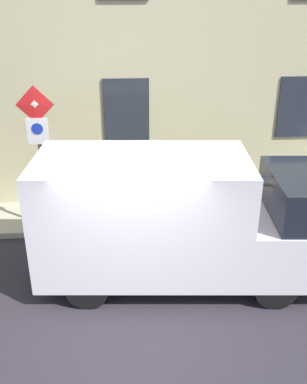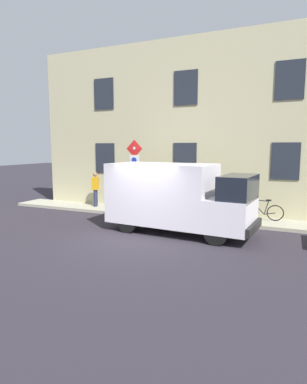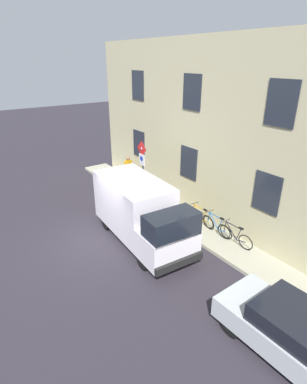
{
  "view_description": "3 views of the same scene",
  "coord_description": "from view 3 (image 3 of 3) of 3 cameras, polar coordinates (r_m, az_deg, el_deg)",
  "views": [
    {
      "loc": [
        -5.49,
        0.03,
        5.15
      ],
      "look_at": [
        2.4,
        -0.49,
        1.5
      ],
      "focal_mm": 40.83,
      "sensor_mm": 36.0,
      "label": 1
    },
    {
      "loc": [
        -9.49,
        -4.92,
        3.13
      ],
      "look_at": [
        2.33,
        0.42,
        1.33
      ],
      "focal_mm": 30.89,
      "sensor_mm": 36.0,
      "label": 2
    },
    {
      "loc": [
        -4.36,
        -10.14,
        7.05
      ],
      "look_at": [
        3.27,
        0.56,
        1.26
      ],
      "focal_mm": 28.51,
      "sensor_mm": 36.0,
      "label": 3
    }
  ],
  "objects": [
    {
      "name": "sidewalk_slab",
      "position": [
        14.95,
        3.9,
        -4.12
      ],
      "size": [
        1.61,
        17.57,
        0.14
      ],
      "primitive_type": "cube",
      "color": "#A6A38C",
      "rests_on": "ground_plane"
    },
    {
      "name": "bicycle_black",
      "position": [
        12.77,
        14.9,
        -7.93
      ],
      "size": [
        0.46,
        1.71,
        0.89
      ],
      "rotation": [
        0.0,
        0.0,
        1.64
      ],
      "color": "black",
      "rests_on": "sidewalk_slab"
    },
    {
      "name": "litter_bin",
      "position": [
        13.45,
        6.48,
        -5.1
      ],
      "size": [
        0.44,
        0.44,
        0.9
      ],
      "primitive_type": "cylinder",
      "color": "#2D5133",
      "rests_on": "sidewalk_slab"
    },
    {
      "name": "pedestrian",
      "position": [
        17.97,
        -4.75,
        4.26
      ],
      "size": [
        0.47,
        0.39,
        1.72
      ],
      "rotation": [
        0.0,
        0.0,
        1.94
      ],
      "color": "#262B47",
      "rests_on": "sidewalk_slab"
    },
    {
      "name": "building_facade",
      "position": [
        14.32,
        7.98,
        11.12
      ],
      "size": [
        0.75,
        15.57,
        7.93
      ],
      "color": "#C0B68C",
      "rests_on": "ground_plane"
    },
    {
      "name": "bicycle_orange",
      "position": [
        13.88,
        8.83,
        -4.64
      ],
      "size": [
        0.46,
        1.71,
        0.89
      ],
      "rotation": [
        0.0,
        0.0,
        1.54
      ],
      "color": "black",
      "rests_on": "sidewalk_slab"
    },
    {
      "name": "delivery_van",
      "position": [
        12.45,
        -2.47,
        -3.58
      ],
      "size": [
        2.35,
        5.45,
        2.5
      ],
      "rotation": [
        0.0,
        0.0,
        4.65
      ],
      "color": "white",
      "rests_on": "ground_plane"
    },
    {
      "name": "ground_plane",
      "position": [
        13.1,
        -10.41,
        -9.23
      ],
      "size": [
        80.0,
        80.0,
        0.0
      ],
      "primitive_type": "plane",
      "color": "#2B272F"
    },
    {
      "name": "bicycle_blue",
      "position": [
        13.3,
        11.73,
        -6.22
      ],
      "size": [
        0.46,
        1.71,
        0.89
      ],
      "rotation": [
        0.0,
        0.0,
        1.56
      ],
      "color": "black",
      "rests_on": "sidewalk_slab"
    },
    {
      "name": "parked_hatchback",
      "position": [
        9.12,
        25.36,
        -23.0
      ],
      "size": [
        1.84,
        4.04,
        1.38
      ],
      "rotation": [
        0.0,
        0.0,
        1.59
      ],
      "color": "#B3B8BE",
      "rests_on": "ground_plane"
    },
    {
      "name": "sign_post_stacked",
      "position": [
        15.15,
        -2.11,
        5.36
      ],
      "size": [
        0.15,
        0.56,
        3.16
      ],
      "color": "#474C47",
      "rests_on": "sidewalk_slab"
    }
  ]
}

